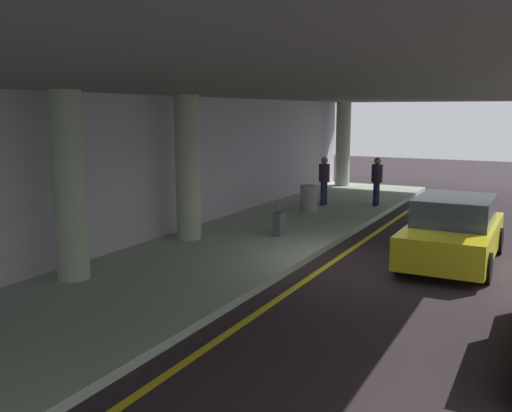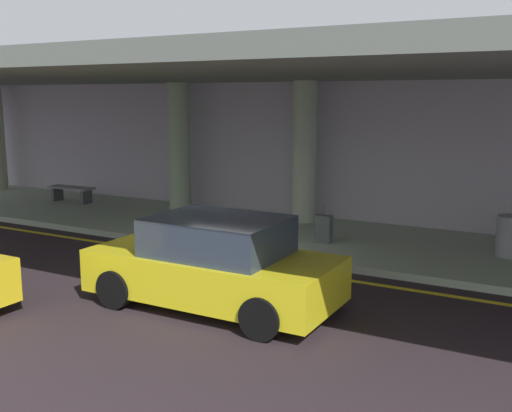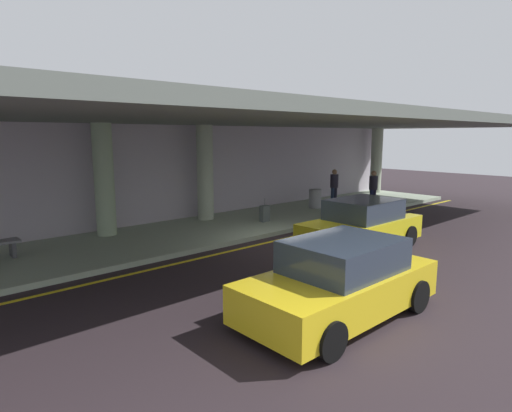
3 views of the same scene
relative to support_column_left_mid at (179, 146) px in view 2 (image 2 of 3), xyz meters
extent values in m
plane|color=#2C2327|center=(4.00, -4.44, -1.97)|extent=(60.00, 60.00, 0.00)
cube|color=#A4B39A|center=(4.00, -1.34, -1.90)|extent=(26.00, 4.20, 0.15)
cube|color=yellow|center=(4.00, -3.92, -1.97)|extent=(26.00, 0.14, 0.01)
cylinder|color=#A0B693|center=(0.00, 0.00, 0.00)|extent=(0.63, 0.63, 3.65)
cylinder|color=#A8B49B|center=(4.00, 0.00, 0.00)|extent=(0.63, 0.63, 3.65)
cube|color=slate|center=(4.00, -1.84, 1.97)|extent=(28.00, 13.20, 0.30)
cube|color=#B7ADBB|center=(4.00, 0.91, -0.07)|extent=(26.00, 0.30, 3.80)
cube|color=yellow|center=(5.24, -6.32, -1.42)|extent=(4.10, 1.80, 0.70)
cube|color=#2D3847|center=(5.34, -6.32, -0.77)|extent=(2.10, 1.60, 0.60)
cylinder|color=black|center=(6.59, -5.47, -1.65)|extent=(0.64, 0.22, 0.64)
cylinder|color=black|center=(6.59, -7.17, -1.65)|extent=(0.64, 0.22, 0.64)
cylinder|color=black|center=(3.89, -5.47, -1.65)|extent=(0.64, 0.22, 0.64)
cylinder|color=black|center=(3.89, -7.17, -1.65)|extent=(0.64, 0.22, 0.64)
cube|color=#515A58|center=(5.37, -1.92, -1.51)|extent=(0.36, 0.22, 0.62)
cylinder|color=slate|center=(5.37, -1.92, -1.06)|extent=(0.02, 0.02, 0.28)
cube|color=slate|center=(-3.59, -0.80, -1.38)|extent=(1.60, 0.50, 0.06)
cube|color=#4C4C51|center=(-4.21, -0.80, -1.61)|extent=(0.10, 0.40, 0.42)
cube|color=#4C4C51|center=(-2.97, -0.80, -1.61)|extent=(0.10, 0.40, 0.42)
cylinder|color=gray|center=(9.19, -1.19, -1.40)|extent=(0.56, 0.56, 0.85)
camera|label=1|loc=(-7.83, -8.14, 1.43)|focal=39.59mm
camera|label=2|loc=(10.42, -14.25, 1.43)|focal=42.16mm
camera|label=3|loc=(-5.55, -13.50, 1.43)|focal=29.79mm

